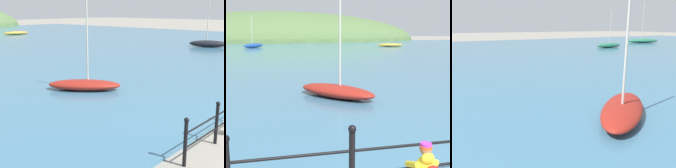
% 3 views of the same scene
% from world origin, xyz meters
% --- Properties ---
extents(water, '(80.00, 60.00, 0.10)m').
position_xyz_m(water, '(0.00, 32.00, 0.05)').
color(water, teal).
rests_on(water, ground).
extents(far_hillside, '(63.07, 34.69, 12.72)m').
position_xyz_m(far_hillside, '(0.00, 68.27, 0.00)').
color(far_hillside, '#567542').
rests_on(far_hillside, ground).
extents(boat_nearest_quay, '(2.87, 3.24, 4.00)m').
position_xyz_m(boat_nearest_quay, '(-0.89, 8.22, 0.35)').
color(boat_nearest_quay, maroon).
rests_on(boat_nearest_quay, water).
extents(boat_blue_hull, '(2.90, 2.95, 4.27)m').
position_xyz_m(boat_blue_hull, '(-4.42, 39.89, 0.43)').
color(boat_blue_hull, '#1E4793').
rests_on(boat_blue_hull, water).
extents(boat_far_left, '(3.70, 1.95, 0.47)m').
position_xyz_m(boat_far_left, '(14.26, 38.52, 0.33)').
color(boat_far_left, gold).
rests_on(boat_far_left, water).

